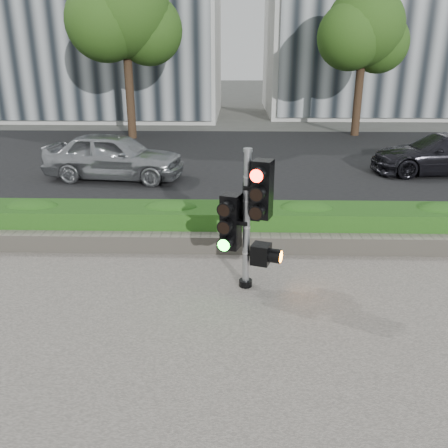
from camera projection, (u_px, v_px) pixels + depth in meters
The scene contains 12 objects.
ground at pixel (229, 302), 7.25m from camera, with size 120.00×120.00×0.00m, color #51514C.
sidewalk at pixel (225, 421), 4.90m from camera, with size 16.00×11.00×0.03m, color #9E9389.
road at pixel (234, 161), 16.64m from camera, with size 60.00×13.00×0.02m, color black.
curb at pixel (231, 227), 10.19m from camera, with size 60.00×0.25×0.12m, color gray.
stone_wall at pixel (231, 243), 8.97m from camera, with size 12.00×0.32×0.34m, color gray.
hedge at pixel (231, 223), 9.52m from camera, with size 12.00×1.00×0.68m, color #4B962E.
building_right at pixel (419, 9), 28.41m from camera, with size 18.00×10.00×12.00m, color #B7B7B2.
tree_left at pixel (125, 14), 19.31m from camera, with size 4.61×4.03×7.34m.
tree_right at pixel (364, 30), 20.19m from camera, with size 4.10×3.58×6.53m.
traffic_signal at pixel (249, 213), 7.30m from camera, with size 0.83×0.69×2.25m.
car_silver at pixel (114, 156), 13.99m from camera, with size 1.65×4.09×1.39m, color #9DA0A4.
car_dark at pixel (442, 154), 14.68m from camera, with size 1.75×4.30×1.25m, color black.
Camera 1 is at (0.09, -6.40, 3.61)m, focal length 38.00 mm.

